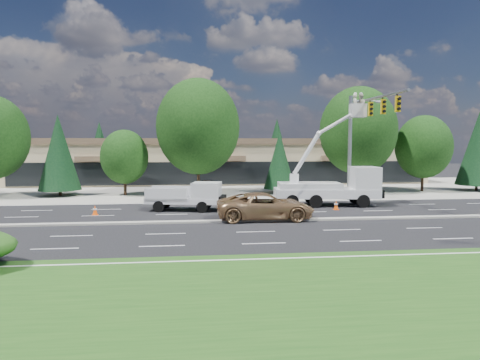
{
  "coord_description": "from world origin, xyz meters",
  "views": [
    {
      "loc": [
        -3.42,
        -26.62,
        5.0
      ],
      "look_at": [
        -0.23,
        2.92,
        2.4
      ],
      "focal_mm": 32.0,
      "sensor_mm": 36.0,
      "label": 1
    }
  ],
  "objects": [
    {
      "name": "tree_front_e",
      "position": [
        5.0,
        15.0,
        3.28
      ],
      "size": [
        3.11,
        3.11,
        6.12
      ],
      "color": "#332114",
      "rests_on": "ground"
    },
    {
      "name": "tree_back_d",
      "position": [
        22.0,
        42.0,
        6.04
      ],
      "size": [
        5.71,
        5.71,
        11.25
      ],
      "color": "#332114",
      "rests_on": "ground"
    },
    {
      "name": "bucket_truck",
      "position": [
        7.75,
        6.13,
        1.89
      ],
      "size": [
        8.33,
        3.27,
        8.9
      ],
      "rotation": [
        0.0,
        0.0,
        -0.1
      ],
      "color": "silver",
      "rests_on": "ground"
    },
    {
      "name": "tree_back_a",
      "position": [
        -18.0,
        42.0,
        4.42
      ],
      "size": [
        4.18,
        4.18,
        8.24
      ],
      "color": "#332114",
      "rests_on": "ground"
    },
    {
      "name": "signal_mast",
      "position": [
        10.03,
        7.04,
        6.06
      ],
      "size": [
        2.76,
        10.16,
        9.0
      ],
      "color": "gray",
      "rests_on": "ground"
    },
    {
      "name": "parked_car_west",
      "position": [
        -2.01,
        16.11,
        0.67
      ],
      "size": [
        1.97,
        4.07,
        1.34
      ],
      "primitive_type": "imported",
      "rotation": [
        0.0,
        0.0,
        0.1
      ],
      "color": "black",
      "rests_on": "ground"
    },
    {
      "name": "tree_front_d",
      "position": [
        -3.0,
        15.0,
        6.53
      ],
      "size": [
        8.04,
        8.04,
        11.16
      ],
      "color": "#332114",
      "rests_on": "ground"
    },
    {
      "name": "minivan",
      "position": [
        1.17,
        0.6,
        0.88
      ],
      "size": [
        6.37,
        3.0,
        1.76
      ],
      "primitive_type": "imported",
      "rotation": [
        0.0,
        0.0,
        1.56
      ],
      "color": "#A0784D",
      "rests_on": "ground"
    },
    {
      "name": "concrete_apron",
      "position": [
        0.0,
        20.0,
        0.01
      ],
      "size": [
        140.0,
        22.0,
        0.01
      ],
      "primitive_type": "cube",
      "color": "gray",
      "rests_on": "ground"
    },
    {
      "name": "road_median",
      "position": [
        0.0,
        0.0,
        0.06
      ],
      "size": [
        120.0,
        0.55,
        0.12
      ],
      "primitive_type": "cube",
      "color": "gray",
      "rests_on": "ground"
    },
    {
      "name": "grass_verge",
      "position": [
        0.0,
        -13.0,
        0.01
      ],
      "size": [
        140.0,
        10.0,
        0.01
      ],
      "primitive_type": "cube",
      "color": "#1C4B15",
      "rests_on": "ground"
    },
    {
      "name": "tree_front_h",
      "position": [
        26.0,
        15.0,
        4.43
      ],
      "size": [
        4.19,
        4.19,
        8.25
      ],
      "color": "#332114",
      "rests_on": "ground"
    },
    {
      "name": "traffic_cone_d",
      "position": [
        7.12,
        4.08,
        0.34
      ],
      "size": [
        0.4,
        0.4,
        0.7
      ],
      "color": "#F75107",
      "rests_on": "ground"
    },
    {
      "name": "tree_front_f",
      "position": [
        13.0,
        15.0,
        6.21
      ],
      "size": [
        7.65,
        7.65,
        10.62
      ],
      "color": "#332114",
      "rests_on": "ground"
    },
    {
      "name": "traffic_cone_a",
      "position": [
        -10.26,
        3.51,
        0.34
      ],
      "size": [
        0.4,
        0.4,
        0.7
      ],
      "color": "#F75107",
      "rests_on": "ground"
    },
    {
      "name": "tree_front_c",
      "position": [
        -10.0,
        15.0,
        3.65
      ],
      "size": [
        4.5,
        4.5,
        6.24
      ],
      "color": "#332114",
      "rests_on": "ground"
    },
    {
      "name": "strip_mall",
      "position": [
        0.0,
        29.97,
        2.83
      ],
      "size": [
        50.4,
        15.4,
        5.5
      ],
      "color": "tan",
      "rests_on": "ground"
    },
    {
      "name": "traffic_cone_c",
      "position": [
        1.65,
        3.27,
        0.34
      ],
      "size": [
        0.4,
        0.4,
        0.7
      ],
      "color": "#F75107",
      "rests_on": "ground"
    },
    {
      "name": "tree_back_b",
      "position": [
        -4.0,
        42.0,
        6.12
      ],
      "size": [
        5.79,
        5.79,
        11.41
      ],
      "color": "#332114",
      "rests_on": "ground"
    },
    {
      "name": "parked_car_east",
      "position": [
        6.29,
        18.9,
        0.73
      ],
      "size": [
        1.81,
        4.5,
        1.45
      ],
      "primitive_type": "imported",
      "rotation": [
        0.0,
        0.0,
        0.06
      ],
      "color": "black",
      "rests_on": "ground"
    },
    {
      "name": "tree_back_c",
      "position": [
        10.0,
        42.0,
        4.75
      ],
      "size": [
        4.49,
        4.49,
        8.86
      ],
      "color": "#332114",
      "rests_on": "ground"
    },
    {
      "name": "traffic_cone_b",
      "position": [
        -1.08,
        3.17,
        0.34
      ],
      "size": [
        0.4,
        0.4,
        0.7
      ],
      "color": "#F75107",
      "rests_on": "ground"
    },
    {
      "name": "tree_front_b",
      "position": [
        -16.0,
        15.0,
        4.09
      ],
      "size": [
        3.87,
        3.87,
        7.63
      ],
      "color": "#332114",
      "rests_on": "ground"
    },
    {
      "name": "ground",
      "position": [
        0.0,
        0.0,
        0.0
      ],
      "size": [
        140.0,
        140.0,
        0.0
      ],
      "primitive_type": "plane",
      "color": "black",
      "rests_on": "ground"
    },
    {
      "name": "utility_pickup",
      "position": [
        -3.81,
        4.9,
        0.86
      ],
      "size": [
        5.75,
        3.05,
        2.09
      ],
      "rotation": [
        0.0,
        0.0,
        -0.2
      ],
      "color": "silver",
      "rests_on": "ground"
    },
    {
      "name": "tree_front_g",
      "position": [
        20.0,
        15.0,
        4.57
      ],
      "size": [
        5.63,
        5.63,
        7.81
      ],
      "color": "#332114",
      "rests_on": "ground"
    }
  ]
}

